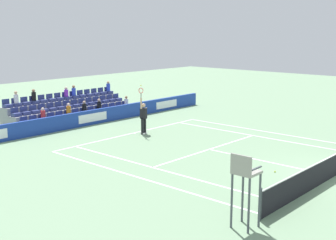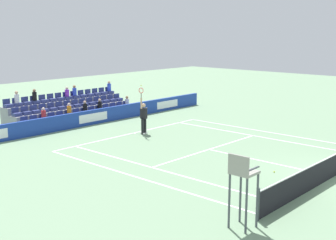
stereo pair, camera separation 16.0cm
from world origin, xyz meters
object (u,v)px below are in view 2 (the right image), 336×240
at_px(umpire_chair, 243,180).
at_px(loose_tennis_ball, 274,172).
at_px(tennis_net, 335,165).
at_px(tennis_player, 144,117).

relative_size(umpire_chair, loose_tennis_ball, 34.41).
bearing_deg(tennis_net, loose_tennis_ball, -60.40).
height_order(tennis_net, tennis_player, tennis_player).
bearing_deg(tennis_net, tennis_player, -91.38).
relative_size(tennis_net, loose_tennis_ball, 176.03).
relative_size(tennis_player, umpire_chair, 1.22).
xyz_separation_m(tennis_net, loose_tennis_ball, (1.18, -2.08, -0.46)).
xyz_separation_m(tennis_net, tennis_player, (-0.27, -11.29, 0.50)).
relative_size(tennis_player, loose_tennis_ball, 41.97).
xyz_separation_m(tennis_player, umpire_chair, (7.03, 11.22, 0.53)).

